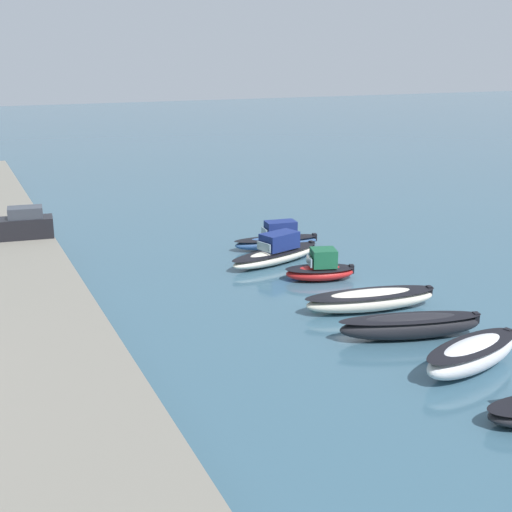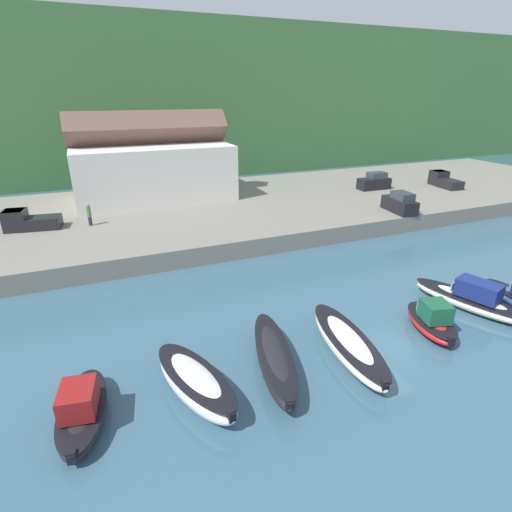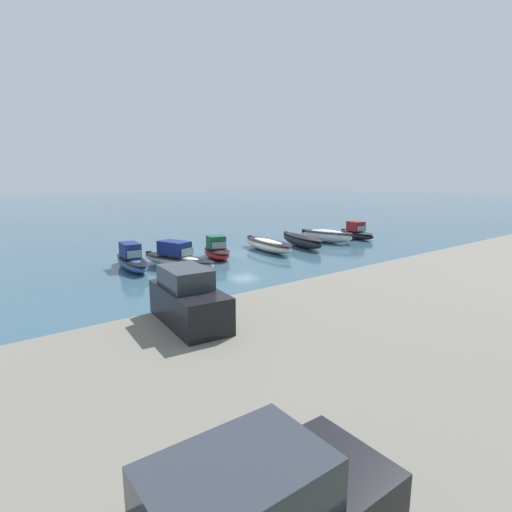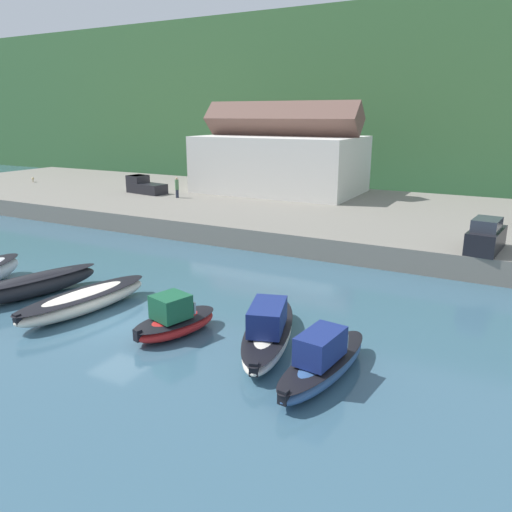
% 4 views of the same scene
% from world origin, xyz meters
% --- Properties ---
extents(ground_plane, '(320.00, 320.00, 0.00)m').
position_xyz_m(ground_plane, '(0.00, 0.00, 0.00)').
color(ground_plane, '#385B70').
extents(hillside_backdrop, '(240.00, 50.69, 24.06)m').
position_xyz_m(hillside_backdrop, '(0.00, 75.43, 12.03)').
color(hillside_backdrop, '#42703D').
rests_on(hillside_backdrop, ground_plane).
extents(quay_promenade, '(105.75, 25.63, 1.66)m').
position_xyz_m(quay_promenade, '(0.00, 28.08, 0.83)').
color(quay_promenade, gray).
rests_on(quay_promenade, ground_plane).
extents(harbor_clubhouse, '(17.92, 11.18, 9.91)m').
position_xyz_m(harbor_clubhouse, '(-7.32, 34.11, 5.20)').
color(harbor_clubhouse, silver).
rests_on(harbor_clubhouse, quay_promenade).
extents(moored_boat_0, '(2.84, 5.55, 2.05)m').
position_xyz_m(moored_boat_0, '(-16.26, 0.73, 0.72)').
color(moored_boat_0, black).
rests_on(moored_boat_0, ground_plane).
extents(moored_boat_1, '(3.70, 6.59, 1.45)m').
position_xyz_m(moored_boat_1, '(-11.27, 0.42, 0.77)').
color(moored_boat_1, white).
rests_on(moored_boat_1, ground_plane).
extents(moored_boat_2, '(3.55, 7.80, 1.31)m').
position_xyz_m(moored_boat_2, '(-7.00, 0.77, 0.70)').
color(moored_boat_2, black).
rests_on(moored_boat_2, ground_plane).
extents(moored_boat_3, '(3.19, 8.11, 1.17)m').
position_xyz_m(moored_boat_3, '(-2.67, 0.40, 0.62)').
color(moored_boat_3, white).
rests_on(moored_boat_3, ground_plane).
extents(moored_boat_4, '(3.18, 4.87, 2.03)m').
position_xyz_m(moored_boat_4, '(3.33, 0.36, 0.71)').
color(moored_boat_4, red).
rests_on(moored_boat_4, ground_plane).
extents(moored_boat_5, '(4.20, 7.86, 2.11)m').
position_xyz_m(moored_boat_5, '(7.82, 1.40, 0.75)').
color(moored_boat_5, white).
rests_on(moored_boat_5, ground_plane).
extents(parked_car_0, '(4.25, 1.92, 2.16)m').
position_xyz_m(parked_car_0, '(19.81, 27.02, 2.57)').
color(parked_car_0, black).
rests_on(parked_car_0, quay_promenade).
extents(parked_car_1, '(2.25, 4.37, 2.16)m').
position_xyz_m(parked_car_1, '(15.43, 17.26, 2.57)').
color(parked_car_1, black).
rests_on(parked_car_1, quay_promenade).
extents(pickup_truck_0, '(2.49, 4.92, 1.90)m').
position_xyz_m(pickup_truck_0, '(29.40, 24.75, 2.48)').
color(pickup_truck_0, black).
rests_on(pickup_truck_0, quay_promenade).
extents(pickup_truck_1, '(4.95, 2.60, 1.90)m').
position_xyz_m(pickup_truck_1, '(-20.25, 25.99, 2.48)').
color(pickup_truck_1, black).
rests_on(pickup_truck_1, quay_promenade).
extents(person_on_quay, '(0.40, 0.40, 2.14)m').
position_xyz_m(person_on_quay, '(-14.94, 25.02, 2.76)').
color(person_on_quay, '#232838').
rests_on(person_on_quay, quay_promenade).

